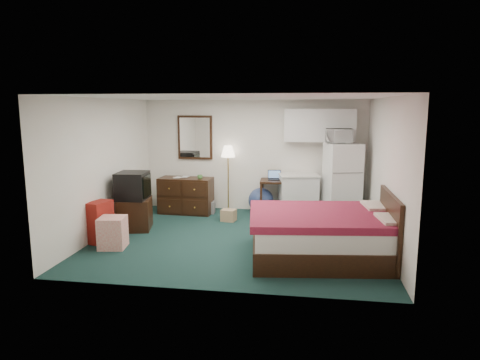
% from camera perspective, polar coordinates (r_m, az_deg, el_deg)
% --- Properties ---
extents(floor, '(5.00, 4.50, 0.01)m').
position_cam_1_polar(floor, '(7.78, -0.25, -7.79)').
color(floor, '#1A3936').
rests_on(floor, ground).
extents(ceiling, '(5.00, 4.50, 0.01)m').
position_cam_1_polar(ceiling, '(7.42, -0.27, 10.94)').
color(ceiling, white).
rests_on(ceiling, walls).
extents(walls, '(5.01, 4.51, 2.50)m').
position_cam_1_polar(walls, '(7.50, -0.26, 1.35)').
color(walls, white).
rests_on(walls, floor).
extents(mirror, '(0.80, 0.06, 1.00)m').
position_cam_1_polar(mirror, '(9.90, -6.01, 5.66)').
color(mirror, white).
rests_on(mirror, walls).
extents(upper_cabinets, '(1.50, 0.35, 0.70)m').
position_cam_1_polar(upper_cabinets, '(9.42, 10.58, 7.17)').
color(upper_cabinets, silver).
rests_on(upper_cabinets, walls).
extents(headboard, '(0.06, 1.56, 1.00)m').
position_cam_1_polar(headboard, '(6.94, 19.31, -5.80)').
color(headboard, black).
rests_on(headboard, walls).
extents(dresser, '(1.19, 0.59, 0.80)m').
position_cam_1_polar(dresser, '(9.58, -7.22, -2.06)').
color(dresser, black).
rests_on(dresser, floor).
extents(floor_lamp, '(0.40, 0.40, 1.49)m').
position_cam_1_polar(floor_lamp, '(9.67, -1.59, 0.20)').
color(floor_lamp, gold).
rests_on(floor_lamp, floor).
extents(desk, '(0.63, 0.63, 0.76)m').
position_cam_1_polar(desk, '(9.49, 4.54, -2.25)').
color(desk, black).
rests_on(desk, floor).
extents(exercise_ball, '(0.71, 0.71, 0.56)m').
position_cam_1_polar(exercise_ball, '(9.56, 2.81, -2.74)').
color(exercise_ball, navy).
rests_on(exercise_ball, floor).
extents(kitchen_counter, '(0.90, 0.75, 0.87)m').
position_cam_1_polar(kitchen_counter, '(9.43, 7.76, -2.03)').
color(kitchen_counter, silver).
rests_on(kitchen_counter, floor).
extents(fridge, '(0.81, 0.81, 1.61)m').
position_cam_1_polar(fridge, '(9.16, 13.44, -0.22)').
color(fridge, white).
rests_on(fridge, floor).
extents(bed, '(2.41, 1.98, 0.71)m').
position_cam_1_polar(bed, '(6.88, 11.11, -7.26)').
color(bed, maroon).
rests_on(bed, floor).
extents(tv_stand, '(0.73, 0.77, 0.60)m').
position_cam_1_polar(tv_stand, '(8.53, -13.85, -4.41)').
color(tv_stand, black).
rests_on(tv_stand, floor).
extents(suitcase, '(0.38, 0.50, 0.72)m').
position_cam_1_polar(suitcase, '(7.88, -18.18, -5.33)').
color(suitcase, maroon).
rests_on(suitcase, floor).
extents(retail_box, '(0.48, 0.48, 0.53)m').
position_cam_1_polar(retail_box, '(7.53, -16.61, -6.73)').
color(retail_box, white).
rests_on(retail_box, floor).
extents(file_bin, '(0.40, 0.31, 0.27)m').
position_cam_1_polar(file_bin, '(9.60, -4.53, -3.61)').
color(file_bin, slate).
rests_on(file_bin, floor).
extents(cardboard_box_a, '(0.32, 0.29, 0.24)m').
position_cam_1_polar(cardboard_box_a, '(8.91, -1.53, -4.71)').
color(cardboard_box_a, tan).
rests_on(cardboard_box_a, floor).
extents(cardboard_box_b, '(0.24, 0.27, 0.25)m').
position_cam_1_polar(cardboard_box_b, '(9.16, 4.36, -4.31)').
color(cardboard_box_b, tan).
rests_on(cardboard_box_b, floor).
extents(laptop, '(0.31, 0.27, 0.20)m').
position_cam_1_polar(laptop, '(9.41, 4.63, 0.62)').
color(laptop, black).
rests_on(laptop, desk).
extents(crt_tv, '(0.61, 0.65, 0.52)m').
position_cam_1_polar(crt_tv, '(8.40, -14.14, -0.74)').
color(crt_tv, black).
rests_on(crt_tv, tv_stand).
extents(microwave, '(0.54, 0.31, 0.36)m').
position_cam_1_polar(microwave, '(9.04, 13.08, 5.96)').
color(microwave, white).
rests_on(microwave, fridge).
extents(book_a, '(0.15, 0.05, 0.20)m').
position_cam_1_polar(book_a, '(9.56, -8.67, 0.91)').
color(book_a, tan).
rests_on(book_a, dresser).
extents(book_b, '(0.15, 0.04, 0.20)m').
position_cam_1_polar(book_b, '(9.61, -7.73, 0.97)').
color(book_b, tan).
rests_on(book_b, dresser).
extents(mug, '(0.12, 0.10, 0.12)m').
position_cam_1_polar(mug, '(9.31, -5.36, 0.48)').
color(mug, '#4E8540').
rests_on(mug, dresser).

